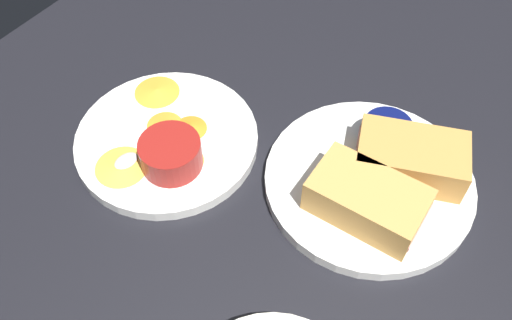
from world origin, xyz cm
name	(u,v)px	position (x,y,z in cm)	size (l,w,h in cm)	color
ground_plane	(305,207)	(0.00, 0.00, -1.50)	(110.00, 110.00, 3.00)	black
plate_sandwich_main	(369,182)	(-5.22, -6.29, 0.80)	(25.87, 25.87, 1.60)	white
sandwich_half_near	(367,200)	(-6.86, -1.66, 4.00)	(13.44, 7.95, 4.80)	tan
sandwich_half_far	(411,158)	(-8.41, -10.03, 4.00)	(14.90, 11.85, 4.80)	#C68C42
ramekin_dark_sauce	(386,134)	(-4.15, -12.02, 3.72)	(6.14, 6.14, 3.94)	#0C144C
spoon_by_dark_ramekin	(375,173)	(-5.55, -7.08, 1.96)	(4.12, 9.89, 0.80)	silver
plate_chips_companion	(167,140)	(19.80, 2.79, 0.80)	(23.94, 23.94, 1.60)	white
ramekin_light_gravy	(171,153)	(16.20, 5.78, 3.69)	(7.67, 7.67, 3.90)	maroon
spoon_by_gravy_ramekin	(135,155)	(20.77, 7.72, 1.96)	(3.38, 9.95, 0.80)	silver
plantain_chip_scatter	(157,133)	(20.94, 3.27, 1.90)	(18.58, 21.58, 0.60)	orange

